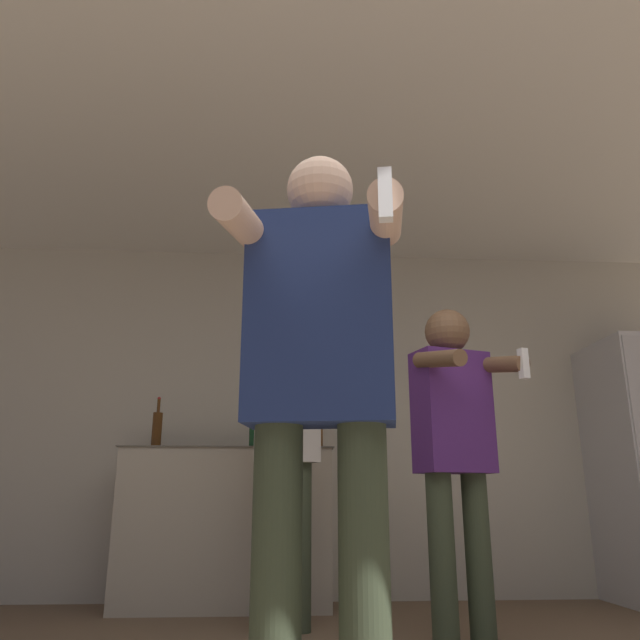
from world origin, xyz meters
TOP-DOWN VIEW (x-y plane):
  - wall_back at (0.00, 3.36)m, footprint 7.00×0.06m
  - ceiling_slab at (0.00, 1.66)m, footprint 7.00×3.85m
  - counter at (-0.72, 3.06)m, footprint 1.39×0.57m
  - bottle_clear_vodka at (-1.21, 3.02)m, footprint 0.07×0.07m
  - bottle_red_label at (-0.13, 3.02)m, footprint 0.09×0.09m
  - bottle_green_wine at (-0.24, 3.02)m, footprint 0.06×0.06m
  - bottle_tall_gin at (-0.55, 3.02)m, footprint 0.09×0.09m
  - person_woman_foreground at (-0.26, 0.52)m, footprint 0.57×0.56m
  - person_man_side at (0.47, 1.72)m, footprint 0.51×0.56m
  - person_spectator_back at (-0.33, 2.25)m, footprint 0.52×0.60m

SIDE VIEW (x-z plane):
  - counter at x=-0.72m, z-range 0.00..1.00m
  - person_man_side at x=0.47m, z-range 0.15..1.76m
  - person_woman_foreground at x=-0.26m, z-range 0.14..1.88m
  - person_spectator_back at x=-0.33m, z-range 0.18..1.91m
  - bottle_green_wine at x=-0.24m, z-range 0.97..1.22m
  - bottle_tall_gin at x=-0.55m, z-range 0.98..1.25m
  - bottle_red_label at x=-0.13m, z-range 0.97..1.29m
  - bottle_clear_vodka at x=-1.21m, z-range 0.96..1.31m
  - wall_back at x=0.00m, z-range 0.00..2.55m
  - ceiling_slab at x=0.00m, z-range 2.55..2.60m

